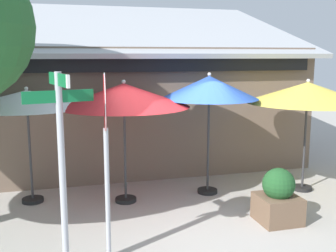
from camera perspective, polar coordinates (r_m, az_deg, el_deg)
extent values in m
cube|color=#ADA8A0|center=(7.63, 2.35, -13.84)|extent=(28.00, 28.00, 0.10)
cube|color=#705B4C|center=(12.28, -4.99, 3.24)|extent=(8.69, 5.35, 3.21)
cube|color=#B7BABF|center=(12.08, -5.02, 13.72)|extent=(9.19, 5.85, 1.78)
cube|color=black|center=(9.53, -2.13, 8.94)|extent=(8.09, 0.16, 0.44)
cylinder|color=#A8AAB2|center=(5.66, -14.58, -6.99)|extent=(0.09, 0.09, 2.81)
cube|color=#116B38|center=(5.43, -15.18, 6.33)|extent=(0.24, 0.90, 0.16)
cube|color=#116B38|center=(5.45, -15.07, 4.02)|extent=(0.90, 0.24, 0.16)
cube|color=white|center=(4.96, -13.86, 6.08)|extent=(0.05, 0.07, 0.16)
cylinder|color=#A8AAB2|center=(6.06, -8.49, -9.65)|extent=(0.07, 0.07, 2.01)
cylinder|color=white|center=(5.75, -8.83, 3.22)|extent=(0.09, 0.84, 0.84)
cylinder|color=red|center=(5.75, -8.83, 3.22)|extent=(0.10, 0.79, 0.79)
cylinder|color=black|center=(9.07, -18.43, -9.82)|extent=(0.44, 0.44, 0.08)
cylinder|color=#333335|center=(8.79, -18.78, -3.74)|extent=(0.05, 0.05, 2.06)
cone|color=white|center=(8.60, -19.20, 3.68)|extent=(2.58, 2.58, 0.33)
sphere|color=silver|center=(8.59, -19.27, 4.97)|extent=(0.08, 0.08, 0.08)
cylinder|color=black|center=(8.69, -5.93, -10.22)|extent=(0.44, 0.44, 0.08)
cylinder|color=#333335|center=(8.40, -6.05, -3.90)|extent=(0.05, 0.05, 2.05)
cone|color=#B21E23|center=(8.20, -6.20, 4.35)|extent=(2.66, 2.66, 0.47)
sphere|color=silver|center=(8.18, -6.24, 6.20)|extent=(0.08, 0.08, 0.08)
cylinder|color=black|center=(9.20, 5.54, -9.06)|extent=(0.44, 0.44, 0.08)
cylinder|color=#333335|center=(8.91, 5.65, -2.74)|extent=(0.05, 0.05, 2.15)
cone|color=#2D56B7|center=(8.73, 5.79, 5.43)|extent=(2.10, 2.10, 0.49)
sphere|color=silver|center=(8.71, 5.83, 7.22)|extent=(0.08, 0.08, 0.08)
cylinder|color=black|center=(9.84, 18.28, -8.26)|extent=(0.44, 0.44, 0.08)
cylinder|color=#333335|center=(9.58, 18.60, -2.68)|extent=(0.05, 0.05, 2.04)
cone|color=#EAD14C|center=(9.41, 19.00, 4.46)|extent=(2.68, 2.68, 0.46)
sphere|color=silver|center=(9.39, 19.09, 6.03)|extent=(0.08, 0.08, 0.08)
cube|color=brown|center=(7.85, 15.10, -11.14)|extent=(0.73, 0.73, 0.50)
sphere|color=#1E4C23|center=(7.69, 15.26, -7.88)|extent=(0.59, 0.59, 0.59)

